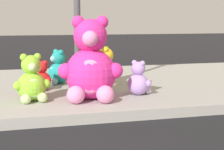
# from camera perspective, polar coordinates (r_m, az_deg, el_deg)

# --- Properties ---
(sidewalk) EXTENTS (28.00, 4.40, 0.15)m
(sidewalk) POSITION_cam_1_polar(r_m,az_deg,el_deg) (6.62, -15.24, -2.37)
(sidewalk) COLOR #9E9B93
(sidewalk) RESTS_ON ground_plane
(plush_pink_large) EXTENTS (0.97, 0.89, 1.28)m
(plush_pink_large) POSITION_cam_1_polar(r_m,az_deg,el_deg) (5.23, -3.60, 1.44)
(plush_pink_large) COLOR #F22D93
(plush_pink_large) RESTS_ON sidewalk
(plush_teal) EXTENTS (0.47, 0.47, 0.66)m
(plush_teal) POSITION_cam_1_polar(r_m,az_deg,el_deg) (6.65, -9.01, 0.85)
(plush_teal) COLOR teal
(plush_teal) RESTS_ON sidewalk
(plush_yellow) EXTENTS (0.51, 0.54, 0.72)m
(plush_yellow) POSITION_cam_1_polar(r_m,az_deg,el_deg) (6.57, -1.21, 1.06)
(plush_yellow) COLOR yellow
(plush_yellow) RESTS_ON sidewalk
(plush_lavender) EXTENTS (0.41, 0.40, 0.57)m
(plush_lavender) POSITION_cam_1_polar(r_m,az_deg,el_deg) (5.60, 4.48, -0.99)
(plush_lavender) COLOR #B28CD8
(plush_lavender) RESTS_ON sidewalk
(plush_red) EXTENTS (0.36, 0.38, 0.52)m
(plush_red) POSITION_cam_1_polar(r_m,az_deg,el_deg) (6.10, -11.68, -0.50)
(plush_red) COLOR red
(plush_red) RESTS_ON sidewalk
(plush_lime) EXTENTS (0.55, 0.50, 0.72)m
(plush_lime) POSITION_cam_1_polar(r_m,az_deg,el_deg) (5.28, -13.21, -1.17)
(plush_lime) COLOR #8CD133
(plush_lime) RESTS_ON sidewalk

